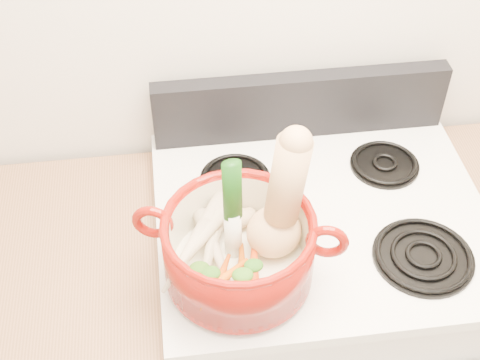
{
  "coord_description": "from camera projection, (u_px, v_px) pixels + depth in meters",
  "views": [
    {
      "loc": [
        -0.33,
        0.37,
        2.11
      ],
      "look_at": [
        -0.22,
        1.22,
        1.26
      ],
      "focal_mm": 50.0,
      "sensor_mm": 36.0,
      "label": 1
    }
  ],
  "objects": [
    {
      "name": "dutch_oven",
      "position": [
        239.0,
        249.0,
        1.37
      ],
      "size": [
        0.39,
        0.39,
        0.15
      ],
      "primitive_type": "cylinder",
      "rotation": [
        0.0,
        0.0,
        -0.28
      ],
      "color": "maroon",
      "rests_on": "burner_front_left"
    },
    {
      "name": "carrot_2",
      "position": [
        254.0,
        265.0,
        1.36
      ],
      "size": [
        0.05,
        0.16,
        0.04
      ],
      "primitive_type": "cone",
      "rotation": [
        1.66,
        0.0,
        -0.17
      ],
      "color": "red",
      "rests_on": "dutch_oven"
    },
    {
      "name": "burner_back_left",
      "position": [
        235.0,
        177.0,
        1.65
      ],
      "size": [
        0.17,
        0.17,
        0.02
      ],
      "primitive_type": "cylinder",
      "color": "black",
      "rests_on": "cooktop"
    },
    {
      "name": "cooktop",
      "position": [
        322.0,
        218.0,
        1.58
      ],
      "size": [
        0.78,
        0.67,
        0.03
      ],
      "primitive_type": "cube",
      "color": "white",
      "rests_on": "stove_body"
    },
    {
      "name": "parsnip_0",
      "position": [
        216.0,
        251.0,
        1.39
      ],
      "size": [
        0.09,
        0.21,
        0.06
      ],
      "primitive_type": "cone",
      "rotation": [
        1.66,
        0.0,
        0.23
      ],
      "color": "beige",
      "rests_on": "dutch_oven"
    },
    {
      "name": "squash",
      "position": [
        279.0,
        199.0,
        1.33
      ],
      "size": [
        0.19,
        0.17,
        0.31
      ],
      "primitive_type": null,
      "rotation": [
        0.0,
        0.11,
        0.3
      ],
      "color": "tan",
      "rests_on": "dutch_oven"
    },
    {
      "name": "parsnip_5",
      "position": [
        198.0,
        234.0,
        1.39
      ],
      "size": [
        0.16,
        0.2,
        0.06
      ],
      "primitive_type": "cone",
      "rotation": [
        1.66,
        0.0,
        -0.6
      ],
      "color": "beige",
      "rests_on": "dutch_oven"
    },
    {
      "name": "carrot_1",
      "position": [
        219.0,
        283.0,
        1.33
      ],
      "size": [
        0.09,
        0.14,
        0.04
      ],
      "primitive_type": "cone",
      "rotation": [
        1.66,
        0.0,
        -0.42
      ],
      "color": "#CA4C0A",
      "rests_on": "dutch_oven"
    },
    {
      "name": "pot_handle_left",
      "position": [
        153.0,
        222.0,
        1.35
      ],
      "size": [
        0.09,
        0.04,
        0.09
      ],
      "primitive_type": "torus",
      "rotation": [
        1.57,
        0.0,
        -0.28
      ],
      "color": "maroon",
      "rests_on": "dutch_oven"
    },
    {
      "name": "parsnip_4",
      "position": [
        204.0,
        235.0,
        1.39
      ],
      "size": [
        0.17,
        0.19,
        0.06
      ],
      "primitive_type": "cone",
      "rotation": [
        1.66,
        0.0,
        -0.7
      ],
      "color": "beige",
      "rests_on": "dutch_oven"
    },
    {
      "name": "parsnip_1",
      "position": [
        210.0,
        248.0,
        1.39
      ],
      "size": [
        0.1,
        0.2,
        0.06
      ],
      "primitive_type": "cone",
      "rotation": [
        1.66,
        0.0,
        -0.3
      ],
      "color": "beige",
      "rests_on": "dutch_oven"
    },
    {
      "name": "burner_front_right",
      "position": [
        423.0,
        255.0,
        1.47
      ],
      "size": [
        0.22,
        0.22,
        0.02
      ],
      "primitive_type": "cylinder",
      "color": "black",
      "rests_on": "cooktop"
    },
    {
      "name": "carrot_3",
      "position": [
        224.0,
        279.0,
        1.33
      ],
      "size": [
        0.12,
        0.1,
        0.04
      ],
      "primitive_type": "cone",
      "rotation": [
        1.66,
        0.0,
        -0.94
      ],
      "color": "#DD620B",
      "rests_on": "dutch_oven"
    },
    {
      "name": "burner_back_right",
      "position": [
        385.0,
        163.0,
        1.68
      ],
      "size": [
        0.17,
        0.17,
        0.02
      ],
      "primitive_type": "cylinder",
      "color": "black",
      "rests_on": "cooktop"
    },
    {
      "name": "control_backsplash",
      "position": [
        300.0,
        105.0,
        1.72
      ],
      "size": [
        0.76,
        0.05,
        0.18
      ],
      "primitive_type": "cube",
      "color": "black",
      "rests_on": "cooktop"
    },
    {
      "name": "leek",
      "position": [
        233.0,
        209.0,
        1.34
      ],
      "size": [
        0.05,
        0.06,
        0.26
      ],
      "primitive_type": "cylinder",
      "rotation": [
        -0.05,
        0.0,
        0.23
      ],
      "color": "white",
      "rests_on": "dutch_oven"
    },
    {
      "name": "burner_front_left",
      "position": [
        253.0,
        274.0,
        1.43
      ],
      "size": [
        0.22,
        0.22,
        0.02
      ],
      "primitive_type": "cylinder",
      "color": "black",
      "rests_on": "cooktop"
    },
    {
      "name": "wall_back",
      "position": [
        303.0,
        4.0,
        1.57
      ],
      "size": [
        3.5,
        0.02,
        2.6
      ],
      "primitive_type": "cube",
      "color": "silver",
      "rests_on": "floor"
    },
    {
      "name": "carrot_0",
      "position": [
        242.0,
        276.0,
        1.36
      ],
      "size": [
        0.05,
        0.16,
        0.05
      ],
      "primitive_type": "cone",
      "rotation": [
        1.66,
        0.0,
        -0.12
      ],
      "color": "#CF620A",
      "rests_on": "dutch_oven"
    },
    {
      "name": "stove_body",
      "position": [
        308.0,
        329.0,
        1.91
      ],
      "size": [
        0.76,
        0.65,
        0.92
      ],
      "primitive_type": "cube",
      "color": "silver",
      "rests_on": "floor"
    },
    {
      "name": "pot_handle_right",
      "position": [
        327.0,
        242.0,
        1.32
      ],
      "size": [
        0.09,
        0.04,
        0.09
      ],
      "primitive_type": "torus",
      "rotation": [
        1.57,
        0.0,
        -0.28
      ],
      "color": "maroon",
      "rests_on": "dutch_oven"
    },
    {
      "name": "ginger",
      "position": [
        238.0,
        218.0,
        1.47
      ],
      "size": [
        0.08,
        0.06,
        0.04
      ],
      "primitive_type": "ellipsoid",
      "rotation": [
        0.0,
        0.0,
        0.06
      ],
      "color": "tan",
      "rests_on": "dutch_oven"
    },
    {
      "name": "parsnip_2",
      "position": [
        214.0,
        229.0,
        1.42
      ],
      "size": [
        0.09,
        0.21,
        0.06
      ],
      "primitive_type": "cone",
      "rotation": [
        1.66,
        0.0,
        -0.23
      ],
      "color": "beige",
      "rests_on": "dutch_oven"
    },
    {
      "name": "parsnip_3",
      "position": [
        186.0,
        255.0,
        1.36
      ],
      "size": [
        0.14,
        0.17,
        0.06
      ],
      "primitive_type": "cone",
      "rotation": [
        1.66,
        0.0,
        -0.62
      ],
      "color": "beige",
      "rests_on": "dutch_oven"
    }
  ]
}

